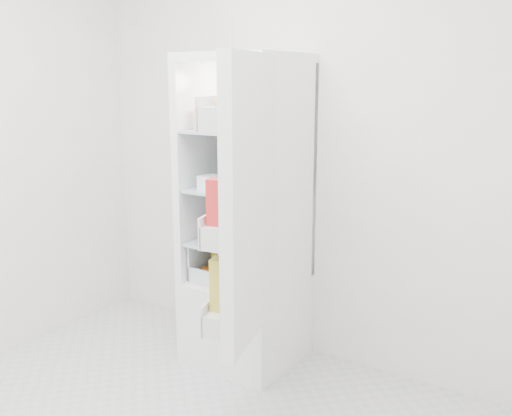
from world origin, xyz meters
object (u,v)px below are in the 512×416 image
Objects in this scene: fridge_door at (243,208)px; mushroom_bowl at (221,231)px; refrigerator at (250,251)px; red_cabbage at (259,225)px.

mushroom_bowl is at bearing 28.49° from fridge_door.
fridge_door is (0.55, -0.56, 0.31)m from mushroom_bowl.
refrigerator reaches higher than mushroom_bowl.
fridge_door is at bearing -58.46° from refrigerator.
red_cabbage is at bearing 11.57° from mushroom_bowl.
refrigerator is 13.37× the size of mushroom_bowl.
mushroom_bowl is (-0.24, -0.05, -0.06)m from red_cabbage.
mushroom_bowl is (-0.17, -0.07, 0.11)m from refrigerator.
mushroom_bowl is 0.84m from fridge_door.
red_cabbage is 0.14× the size of fridge_door.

